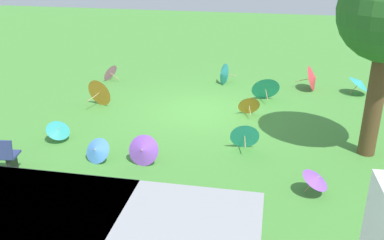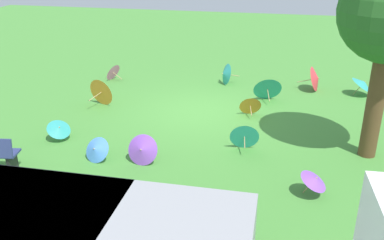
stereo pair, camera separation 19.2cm
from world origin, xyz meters
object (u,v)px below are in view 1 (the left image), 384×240
parasol_blue_0 (96,150)px  parasol_orange_2 (101,92)px  parasol_teal_5 (265,87)px  parasol_teal_1 (58,129)px  parasol_teal_0 (245,135)px  parasol_purple_0 (143,150)px  parasol_red_0 (313,78)px  parasol_teal_2 (360,82)px  parasol_orange_0 (249,104)px  parasol_purple_2 (317,179)px  parasol_pink_1 (109,72)px  parasol_teal_4 (222,74)px

parasol_blue_0 → parasol_orange_2: size_ratio=0.79×
parasol_teal_5 → parasol_teal_1: bearing=39.4°
parasol_blue_0 → parasol_teal_5: bearing=-126.3°
parasol_teal_0 → parasol_purple_0: size_ratio=0.99×
parasol_red_0 → parasol_purple_0: (4.34, 6.49, -0.09)m
parasol_teal_2 → parasol_blue_0: (7.04, 6.41, -0.13)m
parasol_blue_0 → parasol_orange_0: size_ratio=1.03×
parasol_blue_0 → parasol_purple_2: (-5.13, 0.50, 0.09)m
parasol_orange_2 → parasol_purple_2: size_ratio=1.28×
parasol_orange_2 → parasol_blue_0: bearing=110.3°
parasol_red_0 → parasol_orange_2: (6.84, 2.90, 0.01)m
parasol_teal_2 → parasol_pink_1: parasol_teal_2 is taller
parasol_pink_1 → parasol_teal_0: bearing=139.0°
parasol_orange_0 → parasol_orange_2: size_ratio=0.77×
parasol_teal_0 → parasol_purple_2: parasol_teal_0 is taller
parasol_red_0 → parasol_teal_2: bearing=173.6°
parasol_teal_1 → parasol_blue_0: bearing=148.4°
parasol_teal_1 → parasol_purple_2: (-6.58, 1.39, 0.05)m
parasol_blue_0 → parasol_teal_1: bearing=-31.6°
parasol_teal_2 → parasol_teal_4: size_ratio=0.98×
parasol_teal_2 → parasol_blue_0: 9.52m
parasol_teal_0 → parasol_orange_2: size_ratio=0.82×
parasol_teal_0 → parasol_teal_4: bearing=-76.4°
parasol_teal_1 → parasol_teal_2: parasol_teal_2 is taller
parasol_purple_2 → parasol_red_0: bearing=-92.8°
parasol_teal_1 → parasol_orange_0: bearing=-149.0°
parasol_teal_2 → parasol_pink_1: bearing=1.1°
parasol_blue_0 → parasol_pink_1: parasol_pink_1 is taller
parasol_teal_0 → parasol_blue_0: 3.74m
parasol_teal_2 → parasol_red_0: bearing=-6.4°
parasol_blue_0 → parasol_teal_4: parasol_teal_4 is taller
parasol_teal_1 → parasol_orange_2: (-0.08, -2.80, 0.12)m
parasol_orange_0 → parasol_teal_5: size_ratio=0.71×
parasol_orange_2 → parasol_teal_5: size_ratio=0.92×
parasol_teal_2 → parasol_teal_4: 4.84m
parasol_red_0 → parasol_purple_2: bearing=87.2°
parasol_teal_1 → parasol_purple_0: 2.71m
parasol_teal_1 → parasol_teal_2: size_ratio=1.01×
parasol_pink_1 → parasol_purple_2: bearing=137.0°
parasol_teal_2 → parasol_teal_5: (3.21, 1.19, 0.03)m
parasol_blue_0 → parasol_orange_2: parasol_orange_2 is taller
parasol_blue_0 → parasol_teal_5: size_ratio=0.72×
parasol_teal_0 → parasol_teal_4: (1.26, -5.21, 0.02)m
parasol_orange_0 → parasol_purple_2: (-1.73, 4.30, 0.06)m
parasol_blue_0 → parasol_purple_2: bearing=174.4°
parasol_pink_1 → parasol_blue_0: bearing=108.5°
parasol_blue_0 → parasol_orange_0: bearing=-131.8°
parasol_purple_0 → parasol_purple_2: bearing=171.4°
parasol_blue_0 → parasol_pink_1: (2.09, -6.24, 0.03)m
parasol_purple_0 → parasol_purple_2: (-3.99, 0.60, 0.02)m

